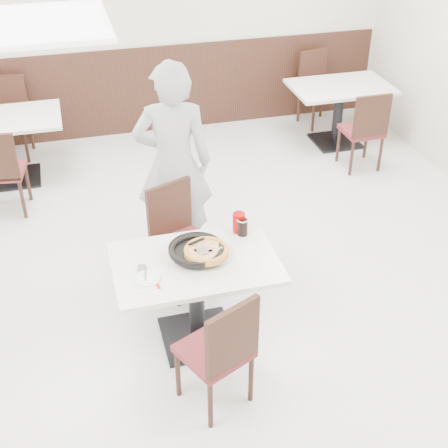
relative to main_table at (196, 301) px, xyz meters
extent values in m
plane|color=beige|center=(0.37, 0.49, -0.38)|extent=(7.00, 7.00, 0.00)
cube|color=beige|center=(0.37, 3.99, 1.02)|extent=(6.00, 0.04, 2.80)
cube|color=black|center=(0.37, 3.97, 0.18)|extent=(5.90, 0.03, 1.10)
cylinder|color=black|center=(0.02, 0.02, 0.39)|extent=(0.12, 0.12, 0.04)
cylinder|color=black|center=(0.02, 0.05, 0.42)|extent=(0.39, 0.39, 0.01)
cylinder|color=#CC8637|center=(0.09, 0.01, 0.44)|extent=(0.34, 0.34, 0.02)
cube|color=silver|center=(0.05, -0.01, 0.47)|extent=(0.09, 0.10, 0.00)
cube|color=silver|center=(-0.39, -0.18, 0.38)|extent=(0.17, 0.17, 0.00)
cylinder|color=white|center=(-0.37, -0.12, 0.38)|extent=(0.19, 0.19, 0.01)
cube|color=silver|center=(-0.37, -0.07, 0.39)|extent=(0.04, 0.16, 0.00)
cylinder|color=black|center=(0.43, 0.25, 0.44)|extent=(0.08, 0.08, 0.13)
cylinder|color=#AB0001|center=(0.41, 0.30, 0.45)|extent=(0.10, 0.10, 0.16)
imported|color=#A2A3A7|center=(0.08, 1.19, 0.56)|extent=(0.74, 0.55, 1.86)
camera|label=1|loc=(-0.74, -3.57, 3.08)|focal=50.00mm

